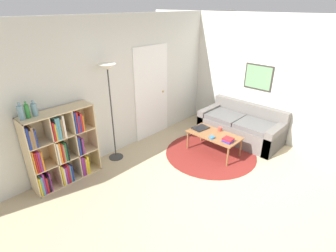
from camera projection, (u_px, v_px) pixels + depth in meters
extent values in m
plane|color=tan|center=(242.00, 204.00, 3.97)|extent=(14.00, 14.00, 0.00)
cube|color=silver|center=(125.00, 85.00, 5.11)|extent=(7.60, 0.05, 2.60)
cube|color=white|center=(152.00, 93.00, 5.65)|extent=(0.94, 0.02, 2.00)
sphere|color=tan|center=(163.00, 92.00, 5.87)|extent=(0.04, 0.04, 0.04)
cube|color=silver|center=(247.00, 76.00, 5.78)|extent=(0.05, 5.68, 2.60)
cube|color=#332D28|center=(258.00, 77.00, 5.57)|extent=(0.02, 0.62, 0.54)
cube|color=#669366|center=(258.00, 77.00, 5.56)|extent=(0.01, 0.56, 0.48)
cylinder|color=maroon|center=(210.00, 153.00, 5.30)|extent=(1.81, 1.81, 0.01)
cube|color=beige|center=(28.00, 160.00, 3.91)|extent=(0.02, 0.34, 1.26)
cube|color=beige|center=(92.00, 136.00, 4.63)|extent=(0.02, 0.34, 1.26)
cube|color=beige|center=(56.00, 111.00, 4.01)|extent=(1.11, 0.34, 0.02)
cube|color=beige|center=(69.00, 178.00, 4.54)|extent=(1.11, 0.34, 0.02)
cube|color=beige|center=(58.00, 143.00, 4.37)|extent=(1.11, 0.02, 1.26)
cube|color=beige|center=(52.00, 151.00, 4.15)|extent=(0.02, 0.32, 1.23)
cube|color=beige|center=(73.00, 143.00, 4.39)|extent=(0.02, 0.32, 1.23)
cube|color=beige|center=(65.00, 157.00, 4.36)|extent=(1.07, 0.32, 0.02)
cube|color=beige|center=(61.00, 136.00, 4.18)|extent=(1.07, 0.32, 0.02)
cube|color=gold|center=(38.00, 185.00, 4.10)|extent=(0.03, 0.25, 0.32)
cube|color=teal|center=(41.00, 184.00, 4.11)|extent=(0.03, 0.19, 0.33)
cube|color=#7F287A|center=(42.00, 182.00, 4.12)|extent=(0.03, 0.20, 0.37)
cube|color=#B21E23|center=(45.00, 183.00, 4.17)|extent=(0.03, 0.22, 0.28)
cube|color=black|center=(46.00, 181.00, 4.20)|extent=(0.03, 0.27, 0.30)
cube|color=#7F287A|center=(48.00, 180.00, 4.20)|extent=(0.02, 0.25, 0.33)
cube|color=gold|center=(60.00, 173.00, 4.34)|extent=(0.02, 0.25, 0.36)
cube|color=silver|center=(62.00, 175.00, 4.35)|extent=(0.03, 0.21, 0.31)
cube|color=#7F287A|center=(64.00, 173.00, 4.39)|extent=(0.03, 0.25, 0.32)
cube|color=#B21E23|center=(66.00, 172.00, 4.40)|extent=(0.03, 0.22, 0.34)
cube|color=teal|center=(69.00, 172.00, 4.41)|extent=(0.02, 0.19, 0.32)
cube|color=navy|center=(70.00, 172.00, 4.44)|extent=(0.03, 0.19, 0.30)
cube|color=#7F287A|center=(80.00, 165.00, 4.56)|extent=(0.03, 0.21, 0.36)
cube|color=#7F287A|center=(82.00, 164.00, 4.59)|extent=(0.02, 0.22, 0.35)
cube|color=gold|center=(84.00, 165.00, 4.61)|extent=(0.03, 0.19, 0.31)
cube|color=gold|center=(86.00, 163.00, 4.63)|extent=(0.03, 0.22, 0.34)
cube|color=orange|center=(31.00, 161.00, 3.91)|extent=(0.02, 0.25, 0.37)
cube|color=#B21E23|center=(34.00, 161.00, 3.93)|extent=(0.02, 0.23, 0.35)
cube|color=#B21E23|center=(35.00, 160.00, 3.95)|extent=(0.02, 0.22, 0.34)
cube|color=#7F287A|center=(37.00, 160.00, 3.97)|extent=(0.03, 0.24, 0.34)
cube|color=orange|center=(39.00, 159.00, 4.00)|extent=(0.02, 0.26, 0.31)
cube|color=silver|center=(56.00, 152.00, 4.15)|extent=(0.03, 0.22, 0.36)
cube|color=orange|center=(57.00, 151.00, 4.19)|extent=(0.03, 0.26, 0.35)
cube|color=#B21E23|center=(59.00, 151.00, 4.21)|extent=(0.02, 0.27, 0.32)
cube|color=olive|center=(61.00, 151.00, 4.23)|extent=(0.03, 0.25, 0.31)
cube|color=#196B38|center=(63.00, 150.00, 4.24)|extent=(0.02, 0.23, 0.32)
cube|color=black|center=(65.00, 150.00, 4.25)|extent=(0.02, 0.20, 0.31)
cube|color=navy|center=(77.00, 145.00, 4.38)|extent=(0.03, 0.19, 0.33)
cube|color=black|center=(78.00, 145.00, 4.43)|extent=(0.02, 0.25, 0.29)
cube|color=#7F287A|center=(80.00, 144.00, 4.45)|extent=(0.03, 0.25, 0.30)
cube|color=navy|center=(26.00, 138.00, 3.73)|extent=(0.03, 0.20, 0.34)
cube|color=olive|center=(28.00, 138.00, 3.79)|extent=(0.03, 0.27, 0.30)
cube|color=olive|center=(31.00, 136.00, 3.79)|extent=(0.03, 0.24, 0.33)
cube|color=navy|center=(33.00, 137.00, 3.81)|extent=(0.02, 0.22, 0.29)
cube|color=#B21E23|center=(51.00, 130.00, 3.99)|extent=(0.03, 0.22, 0.31)
cube|color=gold|center=(53.00, 131.00, 4.02)|extent=(0.02, 0.24, 0.28)
cube|color=teal|center=(55.00, 128.00, 4.00)|extent=(0.03, 0.19, 0.35)
cube|color=teal|center=(56.00, 127.00, 4.04)|extent=(0.03, 0.23, 0.36)
cube|color=olive|center=(59.00, 127.00, 4.07)|extent=(0.03, 0.22, 0.33)
cube|color=silver|center=(61.00, 125.00, 4.08)|extent=(0.03, 0.21, 0.37)
cube|color=navy|center=(73.00, 122.00, 4.20)|extent=(0.03, 0.20, 0.37)
cube|color=#B21E23|center=(75.00, 121.00, 4.23)|extent=(0.03, 0.21, 0.36)
cube|color=navy|center=(77.00, 123.00, 4.26)|extent=(0.03, 0.20, 0.29)
cube|color=#B21E23|center=(78.00, 121.00, 4.29)|extent=(0.03, 0.24, 0.32)
cube|color=orange|center=(81.00, 122.00, 4.30)|extent=(0.02, 0.19, 0.28)
cylinder|color=#333333|center=(116.00, 157.00, 5.16)|extent=(0.28, 0.28, 0.01)
cylinder|color=#333333|center=(112.00, 114.00, 4.77)|extent=(0.02, 0.02, 1.73)
cone|color=white|center=(107.00, 67.00, 4.41)|extent=(0.31, 0.31, 0.10)
cube|color=#66605B|center=(240.00, 130.00, 5.80)|extent=(0.85, 1.75, 0.41)
cube|color=#66605B|center=(248.00, 119.00, 5.95)|extent=(0.16, 1.75, 0.74)
cube|color=#66605B|center=(276.00, 139.00, 5.27)|extent=(0.85, 0.16, 0.55)
cube|color=#66605B|center=(210.00, 118.00, 6.26)|extent=(0.85, 0.16, 0.55)
cube|color=#5A5957|center=(255.00, 126.00, 5.41)|extent=(0.65, 0.69, 0.10)
cube|color=#5A5957|center=(225.00, 116.00, 5.86)|extent=(0.65, 0.69, 0.10)
cube|color=brown|center=(214.00, 135.00, 5.17)|extent=(0.54, 1.03, 0.02)
cylinder|color=brown|center=(228.00, 157.00, 4.81)|extent=(0.04, 0.04, 0.39)
cylinder|color=brown|center=(188.00, 140.00, 5.40)|extent=(0.04, 0.04, 0.39)
cylinder|color=brown|center=(240.00, 148.00, 5.11)|extent=(0.04, 0.04, 0.39)
cylinder|color=brown|center=(201.00, 133.00, 5.70)|extent=(0.04, 0.04, 0.39)
cube|color=black|center=(200.00, 128.00, 5.40)|extent=(0.35, 0.28, 0.02)
cylinder|color=teal|center=(212.00, 137.00, 5.00)|extent=(0.11, 0.11, 0.04)
cube|color=navy|center=(228.00, 141.00, 4.88)|extent=(0.16, 0.18, 0.02)
cube|color=#7F287A|center=(228.00, 140.00, 4.87)|extent=(0.16, 0.18, 0.03)
cube|color=#B21E23|center=(228.00, 139.00, 4.85)|extent=(0.16, 0.18, 0.03)
cylinder|color=#A33D33|center=(220.00, 129.00, 5.28)|extent=(0.08, 0.08, 0.08)
cylinder|color=#6B93A3|center=(21.00, 113.00, 3.66)|extent=(0.08, 0.08, 0.21)
cylinder|color=#6B93A3|center=(19.00, 104.00, 3.60)|extent=(0.03, 0.03, 0.05)
cylinder|color=#2D8438|center=(27.00, 111.00, 3.72)|extent=(0.06, 0.06, 0.20)
cylinder|color=#2D8438|center=(25.00, 103.00, 3.67)|extent=(0.02, 0.02, 0.05)
cylinder|color=#6B93A3|center=(34.00, 110.00, 3.79)|extent=(0.08, 0.08, 0.19)
cylinder|color=#6B93A3|center=(33.00, 102.00, 3.74)|extent=(0.03, 0.03, 0.05)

